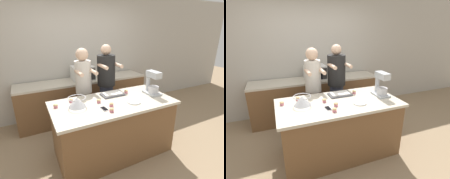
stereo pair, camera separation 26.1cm
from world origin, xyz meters
The scene contains 18 objects.
ground_plane centered at (0.00, 0.00, 0.00)m, with size 16.00×16.00×0.00m, color #937A5B.
back_wall centered at (0.00, 1.74, 1.35)m, with size 10.00×0.06×2.70m.
island_counter centered at (0.00, 0.00, 0.45)m, with size 1.84×0.92×0.89m.
back_counter centered at (0.00, 1.39, 0.44)m, with size 2.80×0.60×0.88m.
person_left centered at (-0.21, 0.75, 0.88)m, with size 0.31×0.49×1.63m.
person_right centered at (0.24, 0.75, 0.88)m, with size 0.35×0.51×1.67m.
stand_mixer centered at (0.73, 0.00, 1.06)m, with size 0.20×0.30×0.39m.
mixing_bowl centered at (-0.54, 0.07, 0.97)m, with size 0.26×0.26×0.14m.
baking_tray centered at (0.11, 0.25, 0.91)m, with size 0.37×0.23×0.04m.
microwave_oven centered at (-0.02, 1.39, 1.03)m, with size 0.45×0.41×0.30m.
cell_phone centered at (-0.23, -0.18, 0.90)m, with size 0.08×0.15×0.01m.
small_plate centered at (0.26, -0.17, 0.90)m, with size 0.20×0.20×0.02m.
cupcake_0 centered at (0.36, 0.23, 0.92)m, with size 0.06×0.06×0.06m.
cupcake_1 centered at (-0.21, 0.06, 0.92)m, with size 0.06×0.06×0.06m.
cupcake_2 centered at (-0.58, 0.28, 0.92)m, with size 0.06×0.06×0.06m.
cupcake_3 centered at (-0.10, -0.13, 0.92)m, with size 0.06×0.06×0.06m.
cupcake_4 centered at (-0.82, 0.18, 0.92)m, with size 0.06×0.06×0.06m.
cupcake_5 centered at (-0.18, -0.29, 0.92)m, with size 0.06×0.06×0.06m.
Camera 2 is at (-0.88, -2.26, 1.95)m, focal length 28.00 mm.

